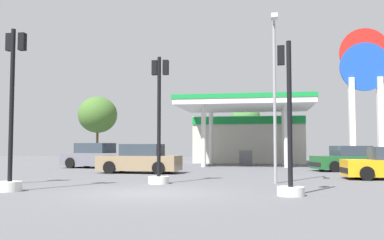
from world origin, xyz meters
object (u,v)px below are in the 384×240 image
(traffic_signal_0, at_px, (12,134))
(traffic_signal_1, at_px, (159,140))
(car_0, at_px, (140,160))
(tree_0, at_px, (98,115))
(car_3, at_px, (349,160))
(corner_streetlamp, at_px, (275,83))
(car_1, at_px, (97,157))
(traffic_signal_2, at_px, (289,150))
(station_pole_sign, at_px, (365,79))
(tree_1, at_px, (246,119))

(traffic_signal_0, xyz_separation_m, traffic_signal_1, (3.99, 3.45, -0.13))
(car_0, bearing_deg, tree_0, 117.16)
(car_3, xyz_separation_m, corner_streetlamp, (-4.32, -9.13, 3.19))
(car_0, distance_m, traffic_signal_0, 9.77)
(car_1, relative_size, traffic_signal_2, 1.07)
(car_1, bearing_deg, traffic_signal_1, -57.39)
(traffic_signal_1, bearing_deg, traffic_signal_2, -34.62)
(car_0, bearing_deg, station_pole_sign, 40.66)
(traffic_signal_2, bearing_deg, traffic_signal_0, -178.61)
(station_pole_sign, xyz_separation_m, tree_1, (-9.54, 10.58, -2.29))
(car_3, bearing_deg, tree_1, 109.44)
(traffic_signal_1, height_order, tree_1, tree_1)
(car_0, bearing_deg, traffic_signal_1, -67.17)
(car_0, bearing_deg, traffic_signal_2, -52.22)
(tree_0, bearing_deg, car_0, -62.84)
(traffic_signal_2, xyz_separation_m, tree_1, (-2.70, 32.11, 2.93))
(traffic_signal_2, bearing_deg, car_0, 127.78)
(traffic_signal_1, xyz_separation_m, tree_1, (1.99, 28.87, 2.55))
(traffic_signal_2, height_order, tree_0, tree_0)
(station_pole_sign, xyz_separation_m, tree_0, (-25.79, 10.62, -1.64))
(car_1, bearing_deg, tree_0, 112.10)
(car_1, xyz_separation_m, car_3, (15.61, -0.95, -0.08))
(traffic_signal_0, bearing_deg, traffic_signal_1, 40.85)
(car_3, bearing_deg, traffic_signal_1, -131.47)
(car_0, relative_size, car_3, 1.01)
(corner_streetlamp, bearing_deg, car_1, 138.23)
(tree_0, bearing_deg, traffic_signal_1, -63.74)
(traffic_signal_2, relative_size, corner_streetlamp, 0.71)
(tree_0, bearing_deg, traffic_signal_0, -72.38)
(traffic_signal_0, xyz_separation_m, tree_1, (5.98, 32.32, 2.42))
(corner_streetlamp, bearing_deg, car_0, 142.02)
(traffic_signal_0, xyz_separation_m, traffic_signal_2, (8.68, 0.21, -0.50))
(traffic_signal_0, bearing_deg, car_1, 101.58)
(car_3, xyz_separation_m, traffic_signal_2, (-4.01, -13.08, 0.65))
(car_3, relative_size, traffic_signal_1, 0.89)
(traffic_signal_0, height_order, traffic_signal_2, traffic_signal_0)
(car_1, relative_size, corner_streetlamp, 0.76)
(station_pole_sign, relative_size, traffic_signal_2, 2.32)
(traffic_signal_0, height_order, corner_streetlamp, corner_streetlamp)
(traffic_signal_0, xyz_separation_m, corner_streetlamp, (8.37, 4.16, 2.04))
(traffic_signal_1, bearing_deg, car_0, 112.83)
(car_3, relative_size, tree_0, 0.63)
(traffic_signal_0, bearing_deg, traffic_signal_2, 1.39)
(car_3, distance_m, tree_0, 30.14)
(car_3, relative_size, traffic_signal_0, 0.83)
(station_pole_sign, relative_size, traffic_signal_0, 2.01)
(traffic_signal_2, relative_size, tree_0, 0.66)
(traffic_signal_1, relative_size, traffic_signal_2, 1.08)
(car_0, distance_m, car_3, 11.88)
(traffic_signal_2, bearing_deg, car_1, 129.57)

